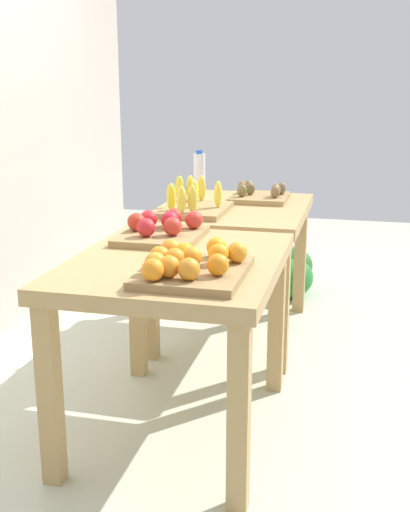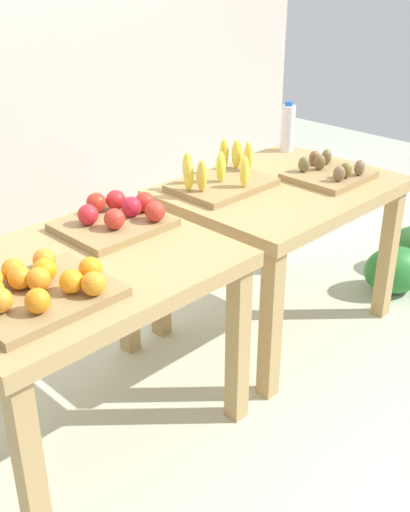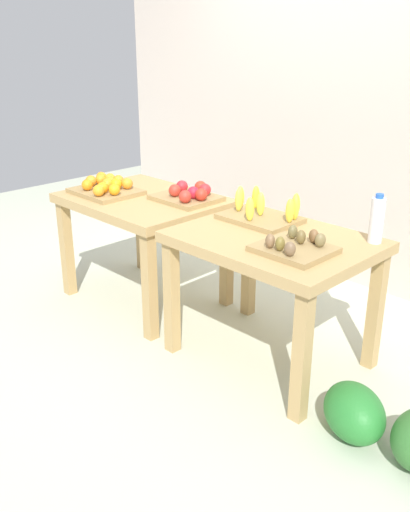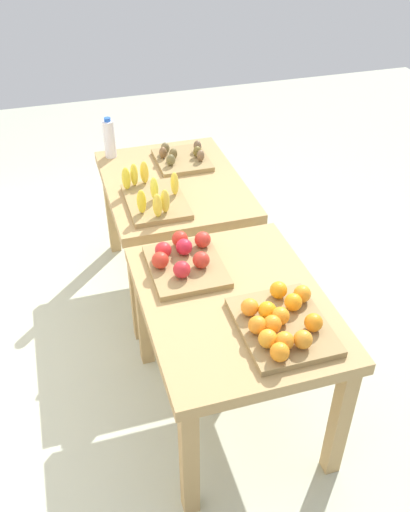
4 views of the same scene
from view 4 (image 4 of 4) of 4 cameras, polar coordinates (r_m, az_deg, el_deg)
The scene contains 9 objects.
ground_plane at distance 3.36m, azimuth -0.53°, elevation -8.07°, with size 8.00×8.00×0.00m, color #B9BFA8.
display_table_left at distance 2.53m, azimuth 2.95°, elevation -6.30°, with size 1.04×0.80×0.75m.
display_table_right at distance 3.40m, azimuth -3.24°, elevation 6.12°, with size 1.04×0.80×0.75m.
orange_bin at distance 2.30m, azimuth 7.88°, elevation -6.79°, with size 0.44×0.36×0.11m.
apple_bin at distance 2.61m, azimuth -2.16°, elevation -0.38°, with size 0.40×0.34×0.11m.
banana_crate at distance 3.10m, azimuth -5.30°, elevation 6.10°, with size 0.45×0.32×0.17m.
kiwi_bin at distance 3.54m, azimuth -2.40°, elevation 10.04°, with size 0.36×0.32×0.10m.
water_bottle at distance 3.62m, azimuth -9.80°, elevation 11.81°, with size 0.07×0.07×0.26m.
watermelon_pile at distance 4.44m, azimuth -2.71°, elevation 6.44°, with size 0.69×0.42×0.27m.
Camera 4 is at (-2.30, 0.65, 2.36)m, focal length 38.91 mm.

